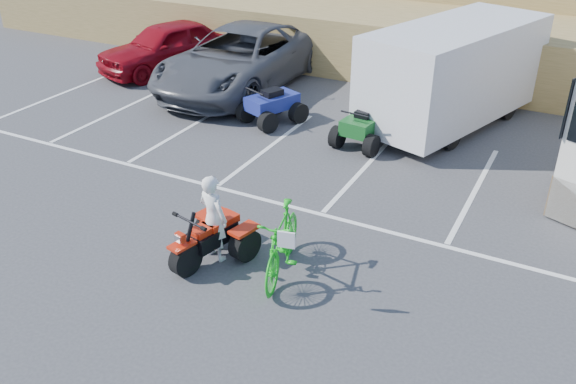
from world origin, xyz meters
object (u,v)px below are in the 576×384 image
at_px(green_dirt_bike, 282,242).
at_px(grey_pickup, 240,58).
at_px(red_trike_atv, 210,260).
at_px(rider, 213,218).
at_px(red_car, 167,46).
at_px(quad_atv_blue, 273,122).
at_px(cargo_trailer, 454,72).
at_px(quad_atv_green, 363,144).

relative_size(green_dirt_bike, grey_pickup, 0.31).
bearing_deg(red_trike_atv, rider, 90.00).
bearing_deg(red_car, grey_pickup, 11.55).
height_order(green_dirt_bike, quad_atv_blue, green_dirt_bike).
distance_m(green_dirt_bike, red_car, 13.19).
bearing_deg(green_dirt_bike, rider, 172.49).
height_order(red_car, cargo_trailer, cargo_trailer).
bearing_deg(rider, grey_pickup, -48.11).
bearing_deg(cargo_trailer, quad_atv_green, -104.42).
bearing_deg(rider, red_car, -35.39).
height_order(grey_pickup, red_car, grey_pickup).
distance_m(rider, cargo_trailer, 9.12).
xyz_separation_m(rider, grey_pickup, (-4.79, 8.77, 0.12)).
bearing_deg(cargo_trailer, quad_atv_blue, -135.27).
relative_size(rider, quad_atv_green, 1.04).
bearing_deg(quad_atv_blue, quad_atv_green, 17.73).
relative_size(rider, quad_atv_blue, 1.02).
height_order(green_dirt_bike, cargo_trailer, cargo_trailer).
bearing_deg(grey_pickup, quad_atv_blue, -43.31).
bearing_deg(green_dirt_bike, cargo_trailer, 71.19).
distance_m(grey_pickup, cargo_trailer, 7.01).
distance_m(green_dirt_bike, quad_atv_green, 6.22).
relative_size(rider, grey_pickup, 0.24).
height_order(red_trike_atv, quad_atv_green, same).
bearing_deg(grey_pickup, rider, -62.14).
xyz_separation_m(red_trike_atv, green_dirt_bike, (1.40, 0.29, 0.66)).
bearing_deg(cargo_trailer, rider, -86.05).
bearing_deg(cargo_trailer, red_trike_atv, -86.04).
height_order(rider, quad_atv_green, rider).
relative_size(green_dirt_bike, red_car, 0.43).
height_order(green_dirt_bike, grey_pickup, grey_pickup).
height_order(rider, cargo_trailer, cargo_trailer).
bearing_deg(red_trike_atv, cargo_trailer, 89.27).
distance_m(green_dirt_bike, quad_atv_blue, 7.42).
xyz_separation_m(rider, quad_atv_blue, (-2.34, 6.53, -0.87)).
xyz_separation_m(rider, green_dirt_bike, (1.37, 0.14, -0.21)).
height_order(grey_pickup, quad_atv_blue, grey_pickup).
bearing_deg(quad_atv_green, quad_atv_blue, -178.17).
height_order(rider, red_car, rider).
relative_size(green_dirt_bike, cargo_trailer, 0.34).
height_order(red_trike_atv, grey_pickup, grey_pickup).
distance_m(red_trike_atv, green_dirt_bike, 1.58).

